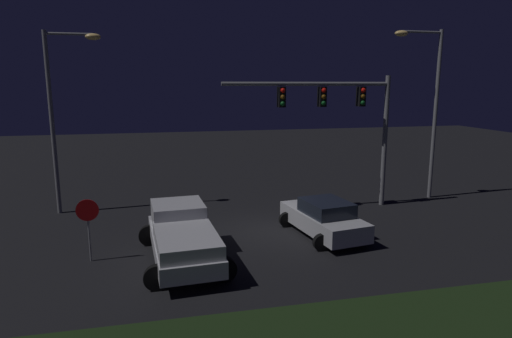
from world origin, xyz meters
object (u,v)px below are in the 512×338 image
car_sedan (324,218)px  traffic_signal_gantry (341,109)px  pickup_truck (182,233)px  street_lamp_right (428,95)px  stop_sign (88,218)px  street_lamp_left (61,102)px

car_sedan → traffic_signal_gantry: traffic_signal_gantry is taller
pickup_truck → traffic_signal_gantry: traffic_signal_gantry is taller
traffic_signal_gantry → street_lamp_right: street_lamp_right is taller
car_sedan → street_lamp_right: 9.91m
car_sedan → street_lamp_right: size_ratio=0.52×
traffic_signal_gantry → street_lamp_right: 5.31m
pickup_truck → street_lamp_right: size_ratio=0.63×
pickup_truck → stop_sign: bearing=75.6°
car_sedan → pickup_truck: bearing=93.5°
street_lamp_right → stop_sign: bearing=-162.2°
street_lamp_right → traffic_signal_gantry: bearing=-171.3°
pickup_truck → street_lamp_right: bearing=-70.1°
car_sedan → stop_sign: size_ratio=2.07×
street_lamp_left → street_lamp_right: (18.12, -1.30, 0.22)m
traffic_signal_gantry → stop_sign: (-11.10, -4.42, -3.34)m
stop_sign → street_lamp_right: bearing=17.8°
stop_sign → pickup_truck: bearing=-10.5°
street_lamp_right → pickup_truck: bearing=-156.2°
street_lamp_left → stop_sign: street_lamp_left is taller
car_sedan → traffic_signal_gantry: bearing=-39.4°
street_lamp_right → stop_sign: (-16.31, -5.22, -3.95)m
street_lamp_left → stop_sign: (1.80, -6.53, -3.73)m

